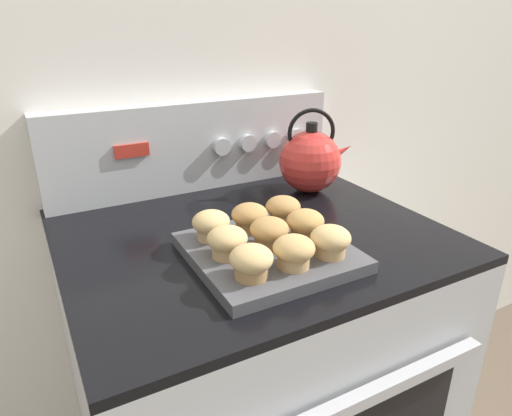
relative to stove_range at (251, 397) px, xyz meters
name	(u,v)px	position (x,y,z in m)	size (l,w,h in m)	color
wall_back	(183,61)	(0.00, 0.34, 0.75)	(8.00, 0.05, 2.40)	white
stove_range	(251,397)	(0.00, 0.00, 0.00)	(0.74, 0.67, 0.89)	#B7BABF
control_panel	(196,146)	(0.00, 0.29, 0.55)	(0.72, 0.07, 0.22)	#B7BABF
muffin_pan	(268,252)	(-0.02, -0.12, 0.46)	(0.27, 0.27, 0.02)	#4C4C51
muffin_r0_c0	(251,261)	(-0.10, -0.19, 0.50)	(0.07, 0.07, 0.05)	#A37A4C
muffin_r0_c1	(294,251)	(-0.02, -0.20, 0.50)	(0.07, 0.07, 0.05)	tan
muffin_r0_c2	(330,241)	(0.05, -0.19, 0.50)	(0.07, 0.07, 0.05)	tan
muffin_r1_c0	(227,241)	(-0.10, -0.11, 0.50)	(0.07, 0.07, 0.05)	tan
muffin_r1_c1	(269,232)	(-0.02, -0.11, 0.50)	(0.07, 0.07, 0.05)	olive
muffin_r1_c2	(305,224)	(0.05, -0.11, 0.50)	(0.07, 0.07, 0.05)	olive
muffin_r2_c0	(211,225)	(-0.10, -0.04, 0.50)	(0.07, 0.07, 0.05)	tan
muffin_r2_c1	(250,217)	(-0.02, -0.04, 0.50)	(0.07, 0.07, 0.05)	#A37A4C
muffin_r2_c2	(283,209)	(0.05, -0.04, 0.50)	(0.07, 0.07, 0.05)	tan
tea_kettle	(311,160)	(0.24, 0.13, 0.53)	(0.18, 0.15, 0.21)	red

